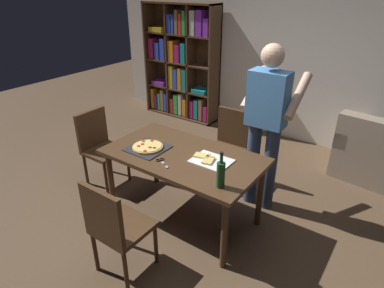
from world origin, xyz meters
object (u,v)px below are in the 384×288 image
(kitchen_scissors, at_px, (162,161))
(wine_bottle, at_px, (221,174))
(chair_far_side, at_px, (229,142))
(chair_near_camera, at_px, (115,225))
(chair_left_end, at_px, (99,143))
(person_serving_pizza, at_px, (266,120))
(dining_table, at_px, (183,162))
(bookshelf, at_px, (181,65))
(pepperoni_pizza_on_tray, at_px, (148,147))

(kitchen_scissors, bearing_deg, wine_bottle, -3.03)
(chair_far_side, height_order, wine_bottle, wine_bottle)
(chair_near_camera, distance_m, wine_bottle, 0.94)
(chair_left_end, relative_size, kitchen_scissors, 4.60)
(wine_bottle, bearing_deg, person_serving_pizza, 92.92)
(dining_table, height_order, chair_far_side, chair_far_side)
(bookshelf, relative_size, wine_bottle, 6.17)
(chair_near_camera, relative_size, bookshelf, 0.46)
(dining_table, relative_size, kitchen_scissors, 7.81)
(chair_near_camera, distance_m, pepperoni_pizza_on_tray, 0.92)
(dining_table, height_order, chair_left_end, chair_left_end)
(dining_table, relative_size, pepperoni_pizza_on_tray, 4.19)
(bookshelf, xyz_separation_m, wine_bottle, (2.38, -2.64, -0.06))
(dining_table, relative_size, chair_left_end, 1.70)
(chair_far_side, height_order, pepperoni_pizza_on_tray, chair_far_side)
(chair_far_side, distance_m, person_serving_pizza, 0.75)
(chair_far_side, bearing_deg, wine_bottle, -63.97)
(wine_bottle, bearing_deg, bookshelf, 132.01)
(wine_bottle, bearing_deg, chair_far_side, 116.03)
(person_serving_pizza, bearing_deg, pepperoni_pizza_on_tray, -137.91)
(chair_left_end, distance_m, person_serving_pizza, 1.97)
(dining_table, distance_m, chair_left_end, 1.26)
(dining_table, relative_size, wine_bottle, 4.83)
(chair_left_end, relative_size, wine_bottle, 2.85)
(chair_near_camera, xyz_separation_m, pepperoni_pizza_on_tray, (-0.36, 0.81, 0.25))
(chair_near_camera, bearing_deg, kitchen_scissors, 95.95)
(person_serving_pizza, bearing_deg, chair_near_camera, -108.20)
(chair_near_camera, relative_size, chair_left_end, 1.00)
(dining_table, bearing_deg, pepperoni_pizza_on_tray, -163.31)
(chair_near_camera, xyz_separation_m, wine_bottle, (0.58, 0.64, 0.36))
(wine_bottle, height_order, kitchen_scissors, wine_bottle)
(chair_near_camera, bearing_deg, chair_left_end, 143.79)
(chair_far_side, bearing_deg, kitchen_scissors, -93.52)
(kitchen_scissors, bearing_deg, chair_far_side, 86.48)
(chair_far_side, relative_size, pepperoni_pizza_on_tray, 2.47)
(chair_far_side, bearing_deg, pepperoni_pizza_on_tray, -109.33)
(chair_near_camera, xyz_separation_m, bookshelf, (-1.80, 3.29, 0.41))
(pepperoni_pizza_on_tray, relative_size, wine_bottle, 1.15)
(pepperoni_pizza_on_tray, bearing_deg, chair_far_side, 70.67)
(wine_bottle, bearing_deg, chair_left_end, 171.60)
(chair_left_end, height_order, bookshelf, bookshelf)
(dining_table, bearing_deg, wine_bottle, -25.02)
(pepperoni_pizza_on_tray, xyz_separation_m, kitchen_scissors, (0.29, -0.13, -0.01))
(person_serving_pizza, height_order, pepperoni_pizza_on_tray, person_serving_pizza)
(pepperoni_pizza_on_tray, bearing_deg, person_serving_pizza, 42.09)
(chair_left_end, bearing_deg, wine_bottle, -8.40)
(bookshelf, bearing_deg, pepperoni_pizza_on_tray, -59.81)
(chair_left_end, relative_size, bookshelf, 0.46)
(dining_table, height_order, person_serving_pizza, person_serving_pizza)
(chair_left_end, xyz_separation_m, bookshelf, (-0.55, 2.37, 0.41))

